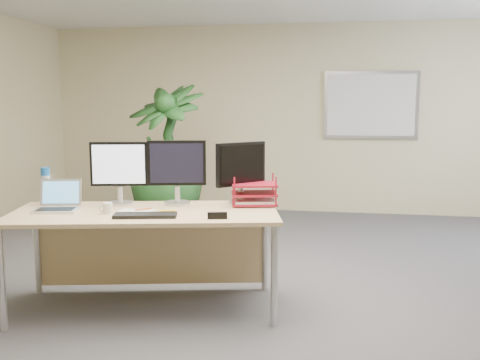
% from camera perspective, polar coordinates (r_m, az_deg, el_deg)
% --- Properties ---
extents(floor, '(8.00, 8.00, 0.00)m').
position_cam_1_polar(floor, '(4.18, -0.49, -14.11)').
color(floor, '#49494E').
rests_on(floor, ground).
extents(back_wall, '(7.00, 0.04, 2.70)m').
position_cam_1_polar(back_wall, '(7.83, 4.87, 6.50)').
color(back_wall, beige).
rests_on(back_wall, floor).
extents(whiteboard, '(1.30, 0.04, 0.95)m').
position_cam_1_polar(whiteboard, '(7.78, 13.78, 7.75)').
color(whiteboard, '#ACACB0').
rests_on(whiteboard, back_wall).
extents(desk, '(2.14, 1.26, 0.77)m').
position_cam_1_polar(desk, '(4.28, -9.86, -5.15)').
color(desk, '#D0B67B').
rests_on(desk, floor).
extents(floor_plant, '(1.08, 1.08, 1.50)m').
position_cam_1_polar(floor_plant, '(6.42, -7.85, 0.68)').
color(floor_plant, '#153A17').
rests_on(floor_plant, floor).
extents(monitor_left, '(0.45, 0.21, 0.51)m').
position_cam_1_polar(monitor_left, '(4.40, -12.76, 1.16)').
color(monitor_left, silver).
rests_on(monitor_left, desk).
extents(monitor_right, '(0.46, 0.21, 0.52)m').
position_cam_1_polar(monitor_right, '(4.32, -6.74, 1.28)').
color(monitor_right, silver).
rests_on(monitor_right, desk).
extents(monitor_dark, '(0.35, 0.34, 0.50)m').
position_cam_1_polar(monitor_dark, '(4.31, 0.11, 1.19)').
color(monitor_dark, silver).
rests_on(monitor_dark, desk).
extents(laptop, '(0.37, 0.34, 0.23)m').
position_cam_1_polar(laptop, '(4.35, -18.81, -2.26)').
color(laptop, silver).
rests_on(laptop, desk).
extents(keyboard, '(0.47, 0.24, 0.02)m').
position_cam_1_polar(keyboard, '(3.93, -10.07, -3.72)').
color(keyboard, black).
rests_on(keyboard, desk).
extents(coffee_mug, '(0.11, 0.07, 0.08)m').
position_cam_1_polar(coffee_mug, '(4.10, -13.96, -2.92)').
color(coffee_mug, white).
rests_on(coffee_mug, desk).
extents(spiral_notebook, '(0.26, 0.20, 0.01)m').
position_cam_1_polar(spiral_notebook, '(4.09, -11.08, -3.36)').
color(spiral_notebook, silver).
rests_on(spiral_notebook, desk).
extents(orange_pen, '(0.11, 0.09, 0.01)m').
position_cam_1_polar(orange_pen, '(4.13, -10.29, -3.07)').
color(orange_pen, orange).
rests_on(orange_pen, spiral_notebook).
extents(yellow_highlighter, '(0.12, 0.05, 0.02)m').
position_cam_1_polar(yellow_highlighter, '(4.08, -7.79, -3.30)').
color(yellow_highlighter, yellow).
rests_on(yellow_highlighter, desk).
extents(water_bottle, '(0.08, 0.08, 0.30)m').
position_cam_1_polar(water_bottle, '(4.62, -19.98, -0.65)').
color(water_bottle, '#ABBAC8').
rests_on(water_bottle, desk).
extents(letter_tray, '(0.41, 0.34, 0.17)m').
position_cam_1_polar(letter_tray, '(4.31, 1.52, -1.66)').
color(letter_tray, maroon).
rests_on(letter_tray, desk).
extents(stapler, '(0.15, 0.07, 0.05)m').
position_cam_1_polar(stapler, '(3.81, -2.43, -3.81)').
color(stapler, black).
rests_on(stapler, desk).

